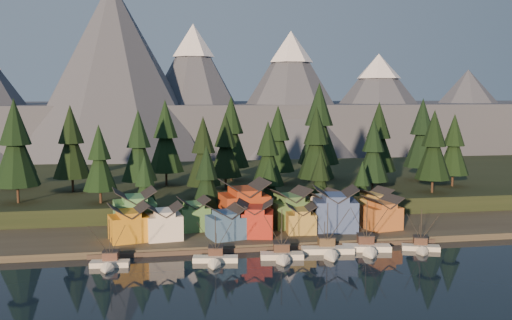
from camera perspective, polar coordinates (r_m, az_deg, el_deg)
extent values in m
plane|color=black|center=(116.64, 2.83, -11.00)|extent=(500.00, 500.00, 0.00)
cube|color=#342E26|center=(154.36, -0.44, -6.31)|extent=(400.00, 50.00, 1.50)
cube|color=black|center=(202.54, -2.76, -2.56)|extent=(420.00, 100.00, 6.00)
cube|color=#473B32|center=(131.99, 1.24, -8.66)|extent=(80.00, 4.00, 1.00)
cube|color=#4C5362|center=(349.89, -5.81, 3.26)|extent=(560.00, 160.00, 30.00)
cone|color=#4C5362|center=(289.33, -14.04, 8.34)|extent=(100.00, 100.00, 90.00)
cone|color=#4C5362|center=(307.06, -6.23, 6.71)|extent=(80.00, 80.00, 72.00)
cone|color=white|center=(308.34, -6.30, 11.80)|extent=(22.40, 22.40, 17.28)
cone|color=#4C5362|center=(302.54, 3.47, 6.36)|extent=(84.00, 84.00, 68.00)
cone|color=white|center=(303.54, 3.50, 11.24)|extent=(23.52, 23.52, 16.32)
cone|color=#4C5362|center=(334.55, 12.07, 5.39)|extent=(92.00, 92.00, 58.00)
cone|color=white|center=(334.86, 12.16, 9.16)|extent=(25.76, 25.76, 13.92)
cone|color=#4C5362|center=(368.20, 20.31, 4.60)|extent=(88.00, 88.00, 50.00)
cube|color=beige|center=(123.00, -14.41, -10.10)|extent=(8.10, 3.52, 1.53)
cone|color=beige|center=(118.92, -14.75, -10.69)|extent=(3.09, 2.92, 2.88)
cube|color=black|center=(123.16, -14.40, -10.36)|extent=(8.29, 3.58, 0.34)
cube|color=brown|center=(123.95, -14.32, -9.25)|extent=(3.29, 3.12, 1.73)
cube|color=#292627|center=(123.70, -14.33, -8.83)|extent=(3.50, 3.33, 0.19)
cylinder|color=black|center=(122.13, -14.44, -7.77)|extent=(0.17, 0.17, 8.63)
cylinder|color=black|center=(125.16, -14.22, -8.46)|extent=(0.13, 0.13, 4.22)
cube|color=silver|center=(122.76, -4.08, -9.94)|extent=(9.84, 4.33, 1.52)
cone|color=silver|center=(117.78, -4.23, -10.66)|extent=(3.33, 3.66, 2.86)
cube|color=black|center=(122.92, -4.08, -10.19)|extent=(10.07, 4.41, 0.33)
cube|color=#462F25|center=(124.02, -4.04, -9.06)|extent=(3.46, 3.30, 1.71)
cube|color=#292627|center=(123.76, -4.04, -8.63)|extent=(3.68, 3.52, 0.19)
cylinder|color=black|center=(121.99, -4.08, -7.61)|extent=(0.17, 0.17, 8.57)
cylinder|color=black|center=(125.56, -3.99, -8.23)|extent=(0.13, 0.13, 4.19)
cube|color=beige|center=(124.77, 2.61, -9.64)|extent=(9.57, 4.42, 1.69)
cone|color=beige|center=(119.94, 2.80, -10.31)|extent=(3.58, 3.56, 3.17)
cube|color=black|center=(124.95, 2.60, -9.92)|extent=(9.80, 4.50, 0.37)
cube|color=#463125|center=(125.94, 2.55, -8.71)|extent=(3.79, 3.61, 1.90)
cube|color=#292627|center=(125.67, 2.55, -8.24)|extent=(4.03, 3.85, 0.21)
cylinder|color=black|center=(123.88, 2.60, -7.10)|extent=(0.19, 0.19, 9.52)
cylinder|color=black|center=(127.41, 2.49, -7.84)|extent=(0.15, 0.15, 4.65)
cube|color=silver|center=(129.83, 7.18, -9.03)|extent=(11.92, 4.78, 1.77)
cone|color=silver|center=(123.81, 7.68, -9.81)|extent=(3.80, 4.35, 3.32)
cube|color=black|center=(130.01, 7.18, -9.31)|extent=(12.21, 4.87, 0.39)
cube|color=brown|center=(131.40, 7.04, -8.06)|extent=(3.94, 3.74, 1.99)
cube|color=#292627|center=(131.12, 7.04, -7.59)|extent=(4.18, 3.99, 0.22)
cylinder|color=black|center=(129.07, 7.17, -6.46)|extent=(0.20, 0.20, 9.95)
cylinder|color=black|center=(133.32, 6.87, -7.16)|extent=(0.15, 0.15, 4.87)
cube|color=white|center=(133.04, 11.01, -8.71)|extent=(11.12, 5.29, 1.76)
cone|color=white|center=(127.48, 11.46, -9.40)|extent=(3.94, 4.22, 3.30)
cube|color=black|center=(133.22, 11.01, -8.99)|extent=(11.39, 5.40, 0.38)
cube|color=#432C23|center=(134.47, 10.89, -7.79)|extent=(4.09, 3.91, 1.98)
cube|color=#292627|center=(134.21, 10.90, -7.34)|extent=(4.35, 4.17, 0.22)
cylinder|color=black|center=(132.27, 11.02, -6.23)|extent=(0.20, 0.20, 9.90)
cylinder|color=black|center=(136.22, 10.74, -6.94)|extent=(0.15, 0.15, 4.84)
cube|color=beige|center=(136.43, 16.15, -8.50)|extent=(8.79, 5.43, 1.48)
cone|color=beige|center=(132.04, 16.36, -9.01)|extent=(3.58, 3.62, 2.78)
cube|color=black|center=(136.57, 16.14, -8.72)|extent=(9.00, 5.54, 0.32)
cube|color=#473126|center=(137.54, 16.10, -7.75)|extent=(3.73, 3.62, 1.67)
cube|color=#292627|center=(137.31, 16.11, -7.38)|extent=(3.96, 3.85, 0.19)
cylinder|color=black|center=(135.76, 16.19, -6.46)|extent=(0.17, 0.17, 8.34)
cylinder|color=black|center=(138.90, 16.04, -7.06)|extent=(0.13, 0.13, 4.08)
cube|color=#C0811B|center=(136.02, -12.60, -6.66)|extent=(9.91, 9.12, 5.81)
cube|color=#C0811B|center=(135.27, -12.64, -5.23)|extent=(6.17, 8.11, 1.19)
cube|color=silver|center=(135.94, -9.18, -6.61)|extent=(8.83, 8.07, 5.77)
cube|color=silver|center=(135.20, -9.21, -5.19)|extent=(5.25, 7.46, 1.12)
cube|color=#385B84|center=(135.33, -3.05, -6.71)|extent=(9.40, 9.03, 5.20)
cube|color=#385B84|center=(134.64, -3.06, -5.42)|extent=(5.97, 7.99, 1.10)
cube|color=maroon|center=(136.92, -0.06, -6.38)|extent=(9.90, 9.15, 5.95)
cube|color=maroon|center=(136.16, -0.06, -4.93)|extent=(6.17, 8.15, 1.19)
cube|color=olive|center=(140.78, 4.47, -6.26)|extent=(7.47, 7.47, 4.91)
cube|color=olive|center=(140.16, 4.49, -5.09)|extent=(4.38, 7.06, 0.97)
cube|color=#34497B|center=(143.83, 7.91, -5.48)|extent=(11.50, 10.14, 7.60)
cube|color=#34497B|center=(142.96, 7.94, -3.71)|extent=(6.88, 9.27, 1.45)
cube|color=#AD602C|center=(147.70, 12.45, -5.64)|extent=(9.43, 8.61, 5.65)
cube|color=#AD602C|center=(147.02, 12.49, -4.35)|extent=(5.77, 7.77, 1.16)
cube|color=#49884D|center=(143.68, -12.03, -5.57)|extent=(10.96, 10.04, 7.62)
cube|color=#49884D|center=(142.82, -12.07, -3.81)|extent=(6.58, 9.23, 1.38)
cube|color=#487E44|center=(143.78, -6.24, -5.82)|extent=(8.18, 7.81, 5.85)
cube|color=#487E44|center=(143.09, -6.26, -4.48)|extent=(4.96, 7.16, 1.01)
cube|color=#933316|center=(145.39, -1.19, -5.10)|extent=(12.45, 10.97, 8.50)
cube|color=#933316|center=(144.45, -1.19, -3.15)|extent=(7.36, 10.14, 1.59)
cube|color=#436C3A|center=(146.68, 3.31, -5.34)|extent=(11.09, 9.76, 6.83)
cube|color=#436C3A|center=(145.89, 3.32, -3.77)|extent=(6.79, 8.72, 1.36)
cube|color=silver|center=(149.23, 6.52, -5.25)|extent=(9.71, 9.03, 6.42)
cube|color=silver|center=(148.51, 6.54, -3.82)|extent=(6.06, 8.04, 1.16)
cube|color=#A8833B|center=(156.06, 11.65, -4.84)|extent=(9.11, 8.73, 6.31)
cube|color=#A8833B|center=(155.37, 11.68, -3.50)|extent=(5.65, 7.87, 1.09)
cylinder|color=#332319|center=(166.91, -22.70, -3.14)|extent=(0.70, 0.70, 4.96)
cone|color=black|center=(165.53, -22.87, 0.53)|extent=(12.12, 12.12, 17.07)
cone|color=black|center=(164.91, -23.00, 3.57)|extent=(8.26, 8.26, 12.39)
cylinder|color=#332319|center=(180.29, -17.85, -2.31)|extent=(0.70, 0.70, 4.60)
cone|color=black|center=(179.07, -17.97, 0.84)|extent=(11.24, 11.24, 15.84)
cone|color=black|center=(178.48, -18.06, 3.45)|extent=(7.66, 7.66, 11.50)
cylinder|color=#332319|center=(159.57, -15.28, -3.51)|extent=(0.70, 0.70, 3.74)
cone|color=black|center=(158.38, -15.36, -0.62)|extent=(9.15, 9.15, 12.89)
cone|color=black|center=(157.71, -15.44, 1.78)|extent=(6.24, 6.24, 9.35)
cylinder|color=#332319|center=(170.69, -11.56, -2.66)|extent=(0.70, 0.70, 4.36)
cone|color=black|center=(169.45, -11.63, 0.50)|extent=(10.66, 10.66, 15.01)
cone|color=black|center=(168.82, -11.69, 3.11)|extent=(7.26, 7.26, 10.90)
cylinder|color=#332319|center=(185.41, -8.95, -1.79)|extent=(0.70, 0.70, 4.85)
cone|color=black|center=(184.18, -9.01, 1.44)|extent=(11.85, 11.85, 16.70)
cone|color=black|center=(183.62, -9.06, 4.12)|extent=(8.08, 8.08, 12.12)
cylinder|color=#332319|center=(161.25, -5.24, -3.14)|extent=(0.70, 0.70, 4.07)
cone|color=black|center=(160.00, -5.28, -0.02)|extent=(9.96, 9.96, 14.03)
cone|color=black|center=(159.33, -5.30, 2.57)|extent=(6.79, 6.79, 10.18)
cylinder|color=#332319|center=(176.76, -3.05, -2.25)|extent=(0.70, 0.70, 4.15)
cone|color=black|center=(175.60, -3.07, 0.65)|extent=(10.14, 10.14, 14.29)
cone|color=black|center=(174.99, -3.08, 3.06)|extent=(6.92, 6.92, 10.37)
cylinder|color=#332319|center=(161.72, 1.19, -3.13)|extent=(0.70, 0.70, 3.83)
cone|color=black|center=(160.53, 1.20, -0.21)|extent=(9.36, 9.36, 13.19)
cone|color=black|center=(159.86, 1.21, 2.22)|extent=(6.38, 6.38, 9.57)
cylinder|color=#332319|center=(186.48, 2.20, -1.72)|extent=(0.70, 0.70, 4.51)
cone|color=black|center=(185.31, 2.21, 1.27)|extent=(11.02, 11.02, 15.53)
cone|color=black|center=(184.74, 2.22, 3.74)|extent=(7.52, 7.52, 11.27)
cylinder|color=#332319|center=(172.07, 5.99, -2.45)|extent=(0.70, 0.70, 4.54)
cone|color=black|center=(170.80, 6.03, 0.81)|extent=(11.10, 11.10, 15.63)
cone|color=black|center=(170.18, 6.06, 3.51)|extent=(7.56, 7.56, 11.35)
cylinder|color=#332319|center=(197.94, 6.25, -1.08)|extent=(0.70, 0.70, 5.82)
cone|color=black|center=(196.66, 6.29, 2.56)|extent=(14.23, 14.23, 20.06)
cone|color=black|center=(196.21, 6.33, 5.58)|extent=(9.70, 9.70, 14.56)
cylinder|color=#332319|center=(172.51, 11.56, -2.63)|extent=(0.70, 0.70, 3.92)
cone|color=black|center=(171.38, 11.63, 0.17)|extent=(9.57, 9.57, 13.49)
cone|color=black|center=(170.75, 11.68, 2.49)|extent=(6.53, 6.53, 9.79)
cylinder|color=#332319|center=(190.08, 12.06, -1.67)|extent=(0.70, 0.70, 4.72)
cone|color=black|center=(188.90, 12.13, 1.39)|extent=(11.53, 11.53, 16.25)
cone|color=black|center=(188.35, 12.20, 3.94)|extent=(7.86, 7.86, 11.79)
cylinder|color=#332319|center=(178.03, 17.21, -2.44)|extent=(0.70, 0.70, 4.35)
cone|color=black|center=(176.84, 17.31, 0.58)|extent=(10.64, 10.64, 14.99)
cone|color=black|center=(176.24, 17.40, 3.08)|extent=(7.25, 7.25, 10.88)
cylinder|color=#332319|center=(202.78, 16.15, -1.25)|extent=(0.70, 0.70, 4.91)
cone|color=black|center=(201.65, 16.25, 1.75)|extent=(12.00, 12.00, 16.91)
cone|color=black|center=(201.13, 16.33, 4.22)|extent=(8.18, 8.18, 12.27)
cylinder|color=#332319|center=(193.87, -2.47, -1.33)|extent=(0.70, 0.70, 5.04)
cone|color=black|center=(192.67, -2.49, 1.89)|extent=(12.31, 12.31, 17.35)
cone|color=black|center=(192.14, -2.50, 4.55)|extent=(8.39, 8.39, 12.59)
cylinder|color=#332319|center=(193.31, -22.74, -1.90)|extent=(0.70, 0.70, 4.79)
cone|color=black|center=(192.14, -22.88, 1.16)|extent=(11.70, 11.70, 16.49)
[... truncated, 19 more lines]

